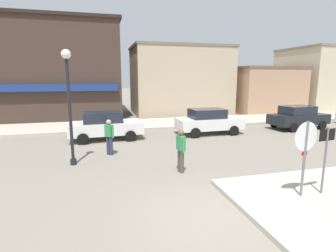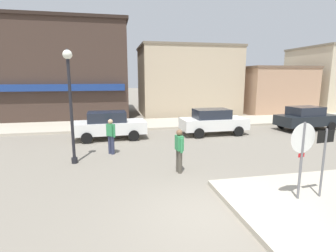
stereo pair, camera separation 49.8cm
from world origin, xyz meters
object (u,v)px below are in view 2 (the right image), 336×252
one_way_sign (324,156)px  lamp_post (70,90)px  stop_sign (302,151)px  pedestrian_crossing_far (111,135)px  parked_car_nearest (109,125)px  parked_car_second (213,121)px  parked_car_third (306,118)px  pedestrian_crossing_near (179,150)px

one_way_sign → lamp_post: size_ratio=0.46×
stop_sign → one_way_sign: 0.71m
one_way_sign → pedestrian_crossing_far: bearing=134.0°
parked_car_nearest → parked_car_second: bearing=-0.7°
parked_car_third → pedestrian_crossing_far: (-12.64, -3.03, 0.06)m
lamp_post → pedestrian_crossing_near: (3.92, -1.88, -2.09)m
lamp_post → parked_car_third: (14.12, 4.07, -2.15)m
parked_car_nearest → pedestrian_crossing_far: pedestrian_crossing_far is taller
parked_car_second → pedestrian_crossing_far: pedestrian_crossing_far is taller
parked_car_second → pedestrian_crossing_far: (-6.09, -3.00, 0.06)m
parked_car_second → pedestrian_crossing_near: size_ratio=2.51×
stop_sign → pedestrian_crossing_near: (-2.63, 3.03, -0.65)m
pedestrian_crossing_far → parked_car_third: bearing=13.5°
lamp_post → parked_car_second: 8.84m
stop_sign → pedestrian_crossing_near: bearing=130.9°
parked_car_second → parked_car_third: size_ratio=0.97×
parked_car_third → parked_car_nearest: bearing=179.8°
parked_car_nearest → stop_sign: bearing=-60.2°
parked_car_nearest → parked_car_third: bearing=-0.2°
parked_car_second → pedestrian_crossing_far: size_ratio=2.51×
pedestrian_crossing_far → parked_car_nearest: bearing=92.0°
parked_car_nearest → pedestrian_crossing_near: 6.52m
parked_car_nearest → pedestrian_crossing_near: bearing=-67.0°
parked_car_nearest → pedestrian_crossing_near: size_ratio=2.52×
lamp_post → parked_car_second: bearing=28.1°
parked_car_nearest → pedestrian_crossing_far: bearing=-88.0°
parked_car_nearest → lamp_post: bearing=-108.4°
stop_sign → parked_car_second: size_ratio=0.57×
stop_sign → lamp_post: (-6.55, 4.91, 1.44)m
parked_car_third → pedestrian_crossing_far: size_ratio=2.58×
one_way_sign → parked_car_nearest: size_ratio=0.52×
stop_sign → parked_car_second: stop_sign is taller
parked_car_nearest → parked_car_third: same height
stop_sign → parked_car_third: 11.77m
one_way_sign → parked_car_second: 8.99m
lamp_post → pedestrian_crossing_far: lamp_post is taller
parked_car_second → pedestrian_crossing_far: bearing=-153.8°
parked_car_third → pedestrian_crossing_far: 13.00m
parked_car_third → lamp_post: bearing=-163.9°
parked_car_second → pedestrian_crossing_near: pedestrian_crossing_near is taller
one_way_sign → parked_car_third: one_way_sign is taller
pedestrian_crossing_far → stop_sign: bearing=-49.6°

